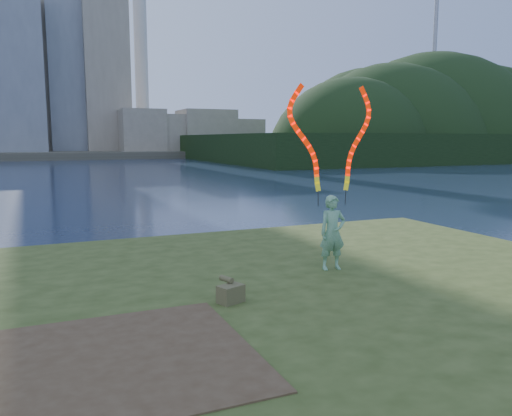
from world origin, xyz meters
name	(u,v)px	position (x,y,z in m)	size (l,w,h in m)	color
ground	(210,313)	(0.00, 0.00, 0.00)	(320.00, 320.00, 0.00)	#18253D
grassy_knoll	(257,340)	(0.00, -2.30, 0.34)	(20.00, 18.00, 0.80)	#344317
dirt_patch	(113,360)	(-2.20, -3.20, 0.81)	(3.20, 3.00, 0.02)	#47331E
far_shore	(57,153)	(0.00, 95.00, 0.60)	(320.00, 40.00, 1.20)	#4A4536
wooded_hill	(428,157)	(59.57, 59.96, 0.16)	(78.00, 50.00, 63.00)	black
woman_with_ribbons	(333,196)	(2.31, -0.65, 2.25)	(1.97, 0.42, 3.86)	#106726
canvas_bag	(230,293)	(-0.23, -1.78, 0.95)	(0.46, 0.52, 0.37)	#4B4B26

